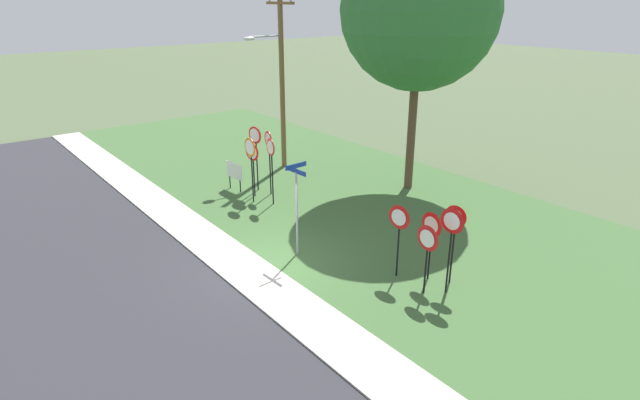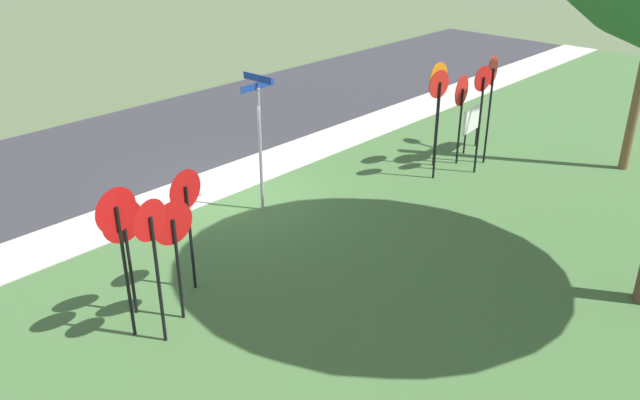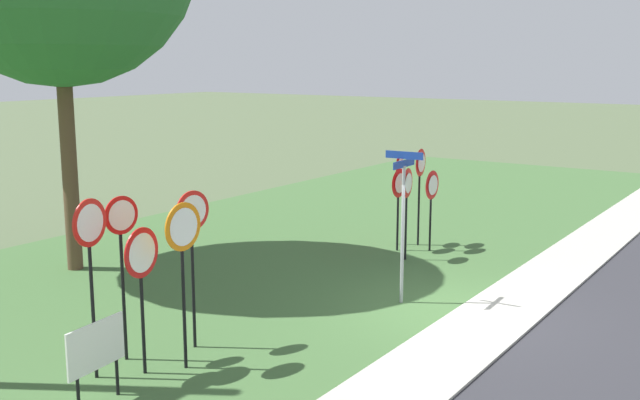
# 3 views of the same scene
# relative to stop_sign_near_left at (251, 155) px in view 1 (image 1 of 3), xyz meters

# --- Properties ---
(ground_plane) EXTENTS (160.00, 160.00, 0.00)m
(ground_plane) POSITION_rel_stop_sign_near_left_xyz_m (4.97, -2.41, -2.05)
(ground_plane) COLOR #4C5B3D
(road_asphalt) EXTENTS (44.00, 6.40, 0.01)m
(road_asphalt) POSITION_rel_stop_sign_near_left_xyz_m (4.97, -7.21, -2.04)
(road_asphalt) COLOR #2D2D33
(road_asphalt) RESTS_ON ground_plane
(sidewalk_strip) EXTENTS (44.00, 1.60, 0.06)m
(sidewalk_strip) POSITION_rel_stop_sign_near_left_xyz_m (4.97, -3.21, -2.02)
(sidewalk_strip) COLOR #ADAA9E
(sidewalk_strip) RESTS_ON ground_plane
(grass_median) EXTENTS (44.00, 12.00, 0.04)m
(grass_median) POSITION_rel_stop_sign_near_left_xyz_m (4.97, 3.59, -2.03)
(grass_median) COLOR #3D6033
(grass_median) RESTS_ON ground_plane
(stop_sign_near_left) EXTENTS (0.77, 0.09, 2.74)m
(stop_sign_near_left) POSITION_rel_stop_sign_near_left_xyz_m (0.00, 0.00, 0.00)
(stop_sign_near_left) COLOR black
(stop_sign_near_left) RESTS_ON grass_median
(stop_sign_near_right) EXTENTS (0.73, 0.16, 2.87)m
(stop_sign_near_right) POSITION_rel_stop_sign_near_left_xyz_m (-1.07, 0.90, 0.09)
(stop_sign_near_right) COLOR black
(stop_sign_near_right) RESTS_ON grass_median
(stop_sign_far_left) EXTENTS (0.63, 0.12, 2.78)m
(stop_sign_far_left) POSITION_rel_stop_sign_near_left_xyz_m (-0.30, 1.07, -0.03)
(stop_sign_far_left) COLOR black
(stop_sign_far_left) RESTS_ON grass_median
(stop_sign_far_center) EXTENTS (0.69, 0.13, 2.77)m
(stop_sign_far_center) POSITION_rel_stop_sign_near_left_xyz_m (0.74, 0.50, -0.01)
(stop_sign_far_center) COLOR black
(stop_sign_far_center) RESTS_ON grass_median
(stop_sign_far_right) EXTENTS (0.79, 0.15, 2.38)m
(stop_sign_far_right) POSITION_rel_stop_sign_near_left_xyz_m (-0.52, 0.39, -0.27)
(stop_sign_far_right) COLOR black
(stop_sign_far_right) RESTS_ON grass_median
(yield_sign_near_left) EXTENTS (0.74, 0.12, 2.62)m
(yield_sign_near_left) POSITION_rel_stop_sign_near_left_xyz_m (9.54, 0.62, -0.04)
(yield_sign_near_left) COLOR black
(yield_sign_near_left) RESTS_ON grass_median
(yield_sign_near_right) EXTENTS (0.74, 0.14, 2.32)m
(yield_sign_near_right) POSITION_rel_stop_sign_near_left_xyz_m (7.99, 0.20, -0.28)
(yield_sign_near_right) COLOR black
(yield_sign_near_right) RESTS_ON grass_median
(yield_sign_far_left) EXTENTS (0.76, 0.10, 2.13)m
(yield_sign_far_left) POSITION_rel_stop_sign_near_left_xyz_m (9.17, 0.09, -0.44)
(yield_sign_far_left) COLOR black
(yield_sign_far_left) RESTS_ON grass_median
(yield_sign_far_right) EXTENTS (0.76, 0.10, 2.17)m
(yield_sign_far_right) POSITION_rel_stop_sign_near_left_xyz_m (8.71, 0.81, -0.40)
(yield_sign_far_right) COLOR black
(yield_sign_far_right) RESTS_ON grass_median
(yield_sign_center) EXTENTS (0.66, 0.16, 2.50)m
(yield_sign_center) POSITION_rel_stop_sign_near_left_xyz_m (9.28, 1.12, -0.15)
(yield_sign_center) COLOR black
(yield_sign_center) RESTS_ON grass_median
(street_name_post) EXTENTS (0.96, 0.82, 3.13)m
(street_name_post) POSITION_rel_stop_sign_near_left_xyz_m (4.93, -1.29, -0.15)
(street_name_post) COLOR #9EA0A8
(street_name_post) RESTS_ON grass_median
(utility_pole) EXTENTS (2.10, 2.10, 8.76)m
(utility_pole) POSITION_rel_stop_sign_near_left_xyz_m (-3.21, 3.68, 2.72)
(utility_pole) COLOR brown
(utility_pole) RESTS_ON grass_median
(notice_board) EXTENTS (1.10, 0.15, 1.25)m
(notice_board) POSITION_rel_stop_sign_near_left_xyz_m (-1.68, 0.12, -1.17)
(notice_board) COLOR black
(notice_board) RESTS_ON grass_median
(oak_tree_left) EXTENTS (6.38, 6.38, 10.68)m
(oak_tree_left) POSITION_rel_stop_sign_near_left_xyz_m (2.81, 6.40, 5.47)
(oak_tree_left) COLOR brown
(oak_tree_left) RESTS_ON grass_median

